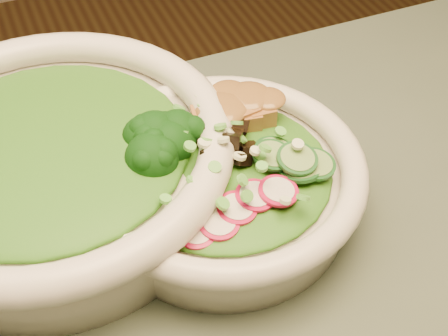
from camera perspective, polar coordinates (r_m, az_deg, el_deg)
name	(u,v)px	position (r m, az deg, el deg)	size (l,w,h in m)	color
salad_bowl	(224,183)	(0.53, 0.00, -1.40)	(0.24, 0.24, 0.06)	silver
side_bowl	(52,166)	(0.55, -15.41, 0.22)	(0.31, 0.31, 0.08)	silver
lettuce_bed	(224,167)	(0.51, 0.00, 0.08)	(0.18, 0.18, 0.02)	#175D13
side_lettuce	(47,147)	(0.53, -15.85, 1.88)	(0.21, 0.21, 0.03)	#175D13
broccoli_florets	(157,150)	(0.51, -6.15, 1.61)	(0.07, 0.06, 0.04)	black
radish_slices	(216,219)	(0.47, -0.71, -4.69)	(0.10, 0.04, 0.02)	#B70E3F
cucumber_slices	(294,167)	(0.50, 6.46, 0.12)	(0.06, 0.06, 0.03)	#7BA35B
mushroom_heap	(226,148)	(0.51, 0.17, 1.83)	(0.06, 0.06, 0.04)	black
tofu_cubes	(235,115)	(0.55, 0.99, 4.87)	(0.08, 0.05, 0.03)	#965C32
peanut_sauce	(235,105)	(0.54, 1.00, 5.80)	(0.06, 0.05, 0.01)	brown
scallion_garnish	(224,149)	(0.50, 0.00, 1.74)	(0.17, 0.17, 0.02)	#60BC42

